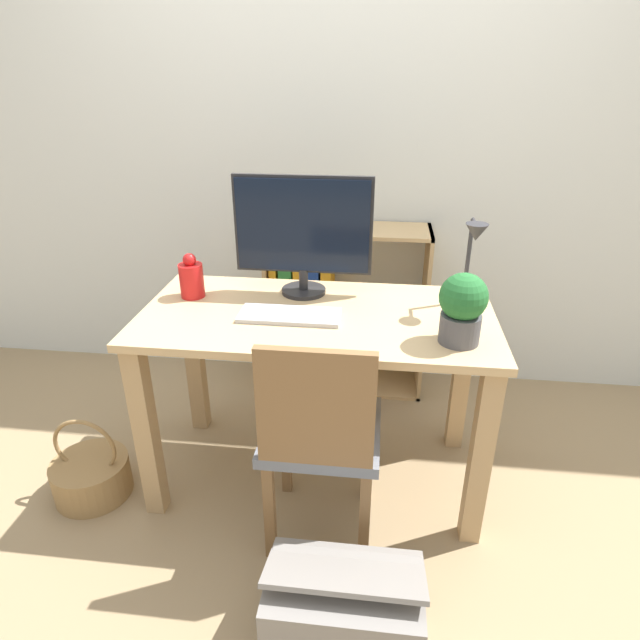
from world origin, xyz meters
TOP-DOWN VIEW (x-y plane):
  - ground_plane at (0.00, 0.00)m, footprint 10.00×10.00m
  - wall_back at (0.00, 0.90)m, footprint 8.00×0.05m
  - desk at (0.00, 0.00)m, footprint 1.31×0.65m
  - monitor at (-0.08, 0.19)m, footprint 0.53×0.18m
  - keyboard at (-0.09, -0.05)m, footprint 0.37×0.15m
  - vase at (-0.50, 0.10)m, footprint 0.09×0.09m
  - desk_lamp at (0.55, 0.11)m, footprint 0.10×0.19m
  - potted_plant at (0.49, -0.17)m, footprint 0.16×0.16m
  - chair at (0.05, -0.34)m, footprint 0.40×0.40m
  - bookshelf at (-0.09, 0.73)m, footprint 0.80×0.28m
  - basket at (-0.89, -0.22)m, footprint 0.30×0.30m
  - storage_box at (0.17, -0.72)m, footprint 0.47×0.30m

SIDE VIEW (x-z plane):
  - ground_plane at x=0.00m, z-range 0.00..0.00m
  - basket at x=-0.89m, z-range -0.09..0.27m
  - storage_box at x=0.17m, z-range -0.02..0.28m
  - bookshelf at x=-0.09m, z-range 0.00..0.87m
  - chair at x=0.05m, z-range 0.04..0.90m
  - desk at x=0.00m, z-range 0.23..0.98m
  - keyboard at x=-0.09m, z-range 0.75..0.77m
  - vase at x=-0.50m, z-range 0.74..0.92m
  - potted_plant at x=0.49m, z-range 0.76..1.00m
  - desk_lamp at x=0.55m, z-range 0.79..1.12m
  - monitor at x=-0.08m, z-range 0.78..1.24m
  - wall_back at x=0.00m, z-range 0.00..2.60m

